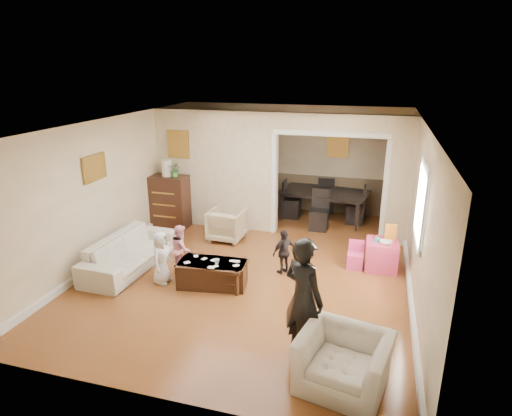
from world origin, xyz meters
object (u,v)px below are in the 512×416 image
(armchair_front, at_px, (343,362))
(coffee_cup, at_px, (217,262))
(sofa, at_px, (130,252))
(dresser, at_px, (169,202))
(table_lamp, at_px, (167,168))
(adult_person, at_px, (303,298))
(dining_table, at_px, (323,206))
(child_kneel_b, at_px, (181,249))
(child_toddler, at_px, (284,252))
(play_table, at_px, (381,255))
(child_kneel_a, at_px, (161,258))
(armchair_back, at_px, (227,224))
(cyan_cup, at_px, (377,240))
(coffee_table, at_px, (213,273))

(armchair_front, distance_m, coffee_cup, 2.85)
(sofa, distance_m, dresser, 2.15)
(table_lamp, distance_m, adult_person, 5.27)
(dresser, bearing_deg, dining_table, 23.07)
(child_kneel_b, relative_size, child_toddler, 1.09)
(play_table, bearing_deg, sofa, -164.68)
(child_kneel_a, height_order, child_toddler, child_kneel_a)
(dresser, height_order, play_table, dresser)
(armchair_back, relative_size, coffee_cup, 7.89)
(dresser, distance_m, child_kneel_a, 2.70)
(coffee_cup, relative_size, dining_table, 0.05)
(cyan_cup, xyz_separation_m, child_kneel_a, (-3.45, -1.50, -0.12))
(cyan_cup, xyz_separation_m, dining_table, (-1.26, 2.36, -0.22))
(armchair_front, bearing_deg, cyan_cup, 96.42)
(coffee_table, bearing_deg, dining_table, 70.17)
(dresser, relative_size, child_toddler, 1.46)
(coffee_cup, bearing_deg, play_table, 29.16)
(sofa, xyz_separation_m, armchair_back, (1.24, 1.75, 0.03))
(sofa, relative_size, play_table, 3.73)
(adult_person, xyz_separation_m, child_kneel_a, (-2.61, 1.26, -0.35))
(sofa, xyz_separation_m, dining_table, (3.01, 3.51, 0.05))
(armchair_front, xyz_separation_m, cyan_cup, (0.29, 3.20, 0.25))
(armchair_front, relative_size, coffee_cup, 10.80)
(sofa, xyz_separation_m, play_table, (4.37, 1.20, -0.04))
(armchair_front, distance_m, play_table, 3.27)
(sofa, xyz_separation_m, dresser, (-0.26, 2.11, 0.29))
(child_kneel_b, bearing_deg, child_toddler, -104.78)
(table_lamp, bearing_deg, sofa, -82.86)
(table_lamp, xyz_separation_m, coffee_cup, (2.03, -2.36, -0.90))
(table_lamp, relative_size, coffee_table, 0.32)
(armchair_back, relative_size, adult_person, 0.45)
(coffee_cup, height_order, adult_person, adult_person)
(coffee_cup, xyz_separation_m, child_toddler, (0.95, 0.80, -0.05))
(table_lamp, xyz_separation_m, play_table, (4.63, -0.92, -1.10))
(coffee_cup, bearing_deg, adult_person, -39.39)
(dresser, bearing_deg, child_toddler, -27.67)
(table_lamp, distance_m, child_kneel_a, 2.84)
(child_kneel_b, bearing_deg, adult_person, -154.04)
(armchair_back, xyz_separation_m, child_kneel_b, (-0.27, -1.66, 0.11))
(coffee_cup, distance_m, child_kneel_a, 0.96)
(armchair_back, height_order, dining_table, dining_table)
(table_lamp, bearing_deg, adult_person, -45.26)
(table_lamp, xyz_separation_m, cyan_cup, (4.53, -0.97, -0.79))
(armchair_back, xyz_separation_m, armchair_front, (2.74, -3.80, -0.01))
(play_table, relative_size, adult_person, 0.34)
(child_kneel_a, bearing_deg, adult_person, -115.00)
(sofa, bearing_deg, dining_table, -37.92)
(adult_person, bearing_deg, child_kneel_a, 6.82)
(sofa, bearing_deg, play_table, -71.98)
(sofa, distance_m, coffee_cup, 1.80)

